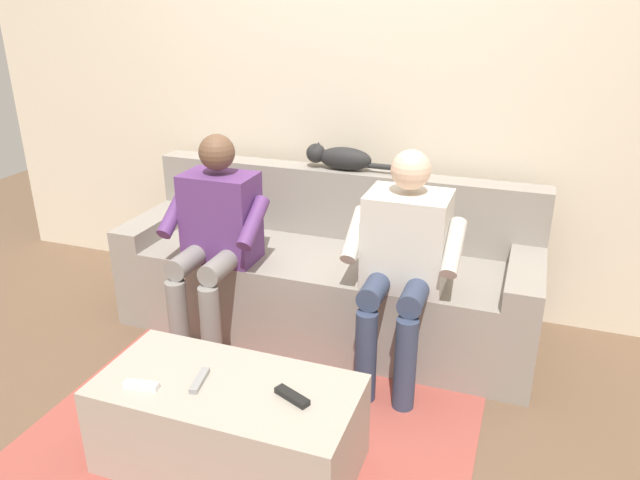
{
  "coord_description": "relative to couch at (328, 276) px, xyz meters",
  "views": [
    {
      "loc": [
        -0.98,
        2.73,
        1.75
      ],
      "look_at": [
        0.0,
        0.0,
        0.56
      ],
      "focal_mm": 34.18,
      "sensor_mm": 36.0,
      "label": 1
    }
  ],
  "objects": [
    {
      "name": "remote_white",
      "position": [
        0.29,
        1.3,
        0.09
      ],
      "size": [
        0.14,
        0.06,
        0.02
      ],
      "primitive_type": "cube",
      "rotation": [
        0.0,
        0.0,
        0.17
      ],
      "color": "white",
      "rests_on": "coffee_table"
    },
    {
      "name": "back_wall",
      "position": [
        0.0,
        -0.46,
        1.06
      ],
      "size": [
        4.88,
        0.06,
        2.72
      ],
      "primitive_type": "cube",
      "color": "beige",
      "rests_on": "ground"
    },
    {
      "name": "couch",
      "position": [
        0.0,
        0.0,
        0.0
      ],
      "size": [
        2.21,
        0.73,
        0.83
      ],
      "color": "gray",
      "rests_on": "ground"
    },
    {
      "name": "floor_rug",
      "position": [
        0.0,
        1.01,
        -0.29
      ],
      "size": [
        1.83,
        1.53,
        0.01
      ],
      "primitive_type": "cube",
      "color": "#9E473D",
      "rests_on": "ground"
    },
    {
      "name": "ground_plane",
      "position": [
        0.0,
        0.72,
        -0.29
      ],
      "size": [
        8.0,
        8.0,
        0.0
      ],
      "primitive_type": "plane",
      "color": "brown"
    },
    {
      "name": "person_right_seated",
      "position": [
        0.48,
        0.35,
        0.33
      ],
      "size": [
        0.52,
        0.49,
        1.11
      ],
      "color": "#5B3370",
      "rests_on": "ground"
    },
    {
      "name": "person_left_seated",
      "position": [
        -0.48,
        0.32,
        0.34
      ],
      "size": [
        0.53,
        0.53,
        1.1
      ],
      "color": "beige",
      "rests_on": "ground"
    },
    {
      "name": "remote_gray",
      "position": [
        0.1,
        1.19,
        0.09
      ],
      "size": [
        0.06,
        0.15,
        0.02
      ],
      "primitive_type": "cube",
      "rotation": [
        0.0,
        0.0,
        1.75
      ],
      "color": "gray",
      "rests_on": "coffee_table"
    },
    {
      "name": "remote_black",
      "position": [
        -0.27,
        1.17,
        0.09
      ],
      "size": [
        0.15,
        0.1,
        0.02
      ],
      "primitive_type": "cube",
      "rotation": [
        0.0,
        0.0,
        2.73
      ],
      "color": "black",
      "rests_on": "coffee_table"
    },
    {
      "name": "coffee_table",
      "position": [
        0.0,
        1.17,
        -0.11
      ],
      "size": [
        1.0,
        0.49,
        0.38
      ],
      "color": "#A89E8E",
      "rests_on": "ground"
    },
    {
      "name": "cat_on_backrest",
      "position": [
        0.02,
        -0.24,
        0.61
      ],
      "size": [
        0.52,
        0.11,
        0.14
      ],
      "color": "black",
      "rests_on": "couch"
    }
  ]
}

